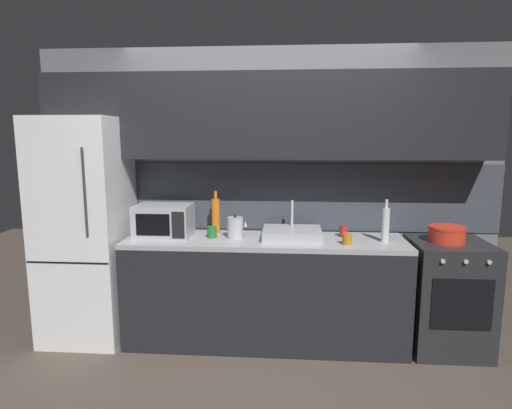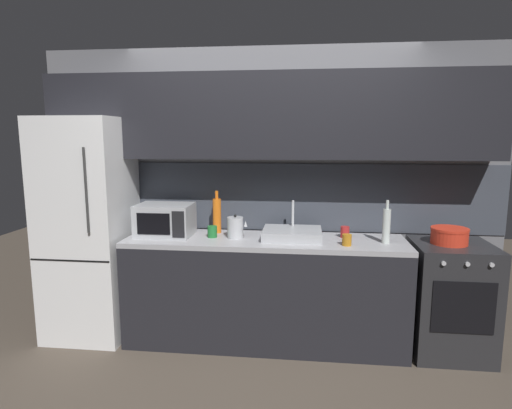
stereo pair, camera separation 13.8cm
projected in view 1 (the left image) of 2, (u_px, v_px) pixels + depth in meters
The scene contains 14 objects.
ground_plane at pixel (257, 405), 2.79m from camera, with size 10.00×10.00×0.00m, color #4C4238.
back_wall at pixel (267, 158), 3.73m from camera, with size 4.05×0.44×2.50m.
counter_run at pixel (265, 290), 3.61m from camera, with size 2.31×0.60×0.90m.
refrigerator at pixel (86, 230), 3.64m from camera, with size 0.68×0.69×1.89m.
oven_range at pixel (447, 295), 3.49m from camera, with size 0.60×0.62×0.90m.
microwave at pixel (164, 221), 3.60m from camera, with size 0.46×0.35×0.27m.
sink_basin at pixel (292, 233), 3.54m from camera, with size 0.48×0.38×0.30m.
kettle at pixel (235, 228), 3.55m from camera, with size 0.17×0.13×0.20m.
wine_bottle_clear at pixel (386, 224), 3.41m from camera, with size 0.06×0.06×0.34m.
wine_bottle_orange at pixel (216, 215), 3.72m from camera, with size 0.07×0.07×0.37m.
mug_amber at pixel (347, 239), 3.33m from camera, with size 0.07×0.07×0.09m, color #B27019.
mug_red at pixel (344, 231), 3.60m from camera, with size 0.07×0.07×0.09m, color #A82323.
mug_green at pixel (212, 232), 3.56m from camera, with size 0.08×0.08×0.10m, color #1E6B2D.
cooking_pot at pixel (447, 234), 3.42m from camera, with size 0.28×0.28×0.13m.
Camera 1 is at (0.19, -2.54, 1.74)m, focal length 30.00 mm.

